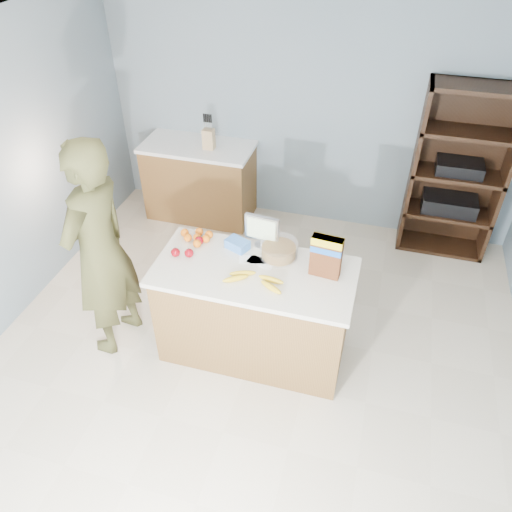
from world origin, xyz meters
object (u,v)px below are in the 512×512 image
(counter_peninsula, at_px, (254,315))
(cereal_box, at_px, (326,254))
(tv, at_px, (262,230))
(person, at_px, (100,252))
(shelving_unit, at_px, (456,175))

(counter_peninsula, height_order, cereal_box, cereal_box)
(tv, distance_m, cereal_box, 0.60)
(person, relative_size, cereal_box, 5.56)
(counter_peninsula, bearing_deg, cereal_box, 10.05)
(tv, bearing_deg, shelving_unit, 47.67)
(counter_peninsula, relative_size, shelving_unit, 0.87)
(person, bearing_deg, counter_peninsula, 105.19)
(counter_peninsula, height_order, shelving_unit, shelving_unit)
(counter_peninsula, distance_m, tv, 0.72)
(shelving_unit, distance_m, person, 3.55)
(person, height_order, cereal_box, person)
(shelving_unit, xyz_separation_m, cereal_box, (-1.03, -1.96, 0.24))
(cereal_box, bearing_deg, person, -170.74)
(shelving_unit, relative_size, tv, 6.38)
(shelving_unit, xyz_separation_m, person, (-2.75, -2.24, 0.09))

